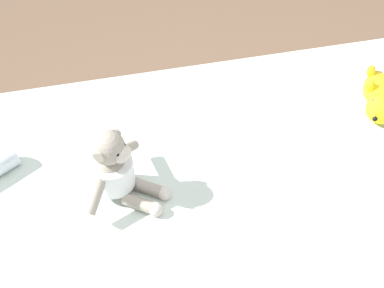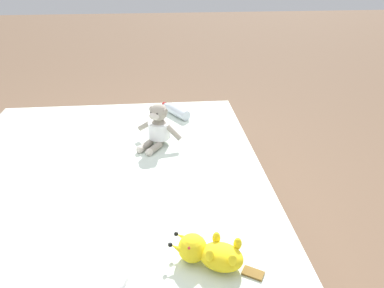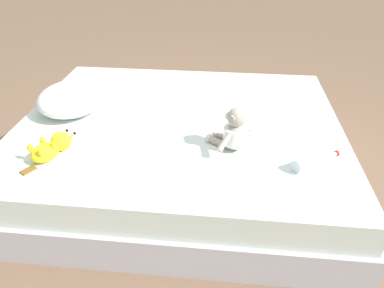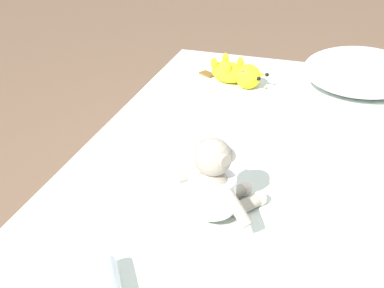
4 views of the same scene
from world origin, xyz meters
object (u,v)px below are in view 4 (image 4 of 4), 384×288
plush_monkey (216,186)px  plush_yellow_creature (236,73)px  pillow (361,72)px  bed (321,224)px

plush_monkey → plush_yellow_creature: bearing=100.0°
pillow → plush_monkey: 1.03m
plush_monkey → bed: bearing=49.5°
pillow → plush_yellow_creature: (-0.48, -0.08, -0.03)m
bed → plush_yellow_creature: size_ratio=6.02×
plush_monkey → plush_yellow_creature: size_ratio=0.80×
bed → plush_monkey: (-0.27, -0.31, 0.29)m
bed → pillow: pillow is taller
bed → plush_yellow_creature: 0.76m
bed → pillow: 0.72m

